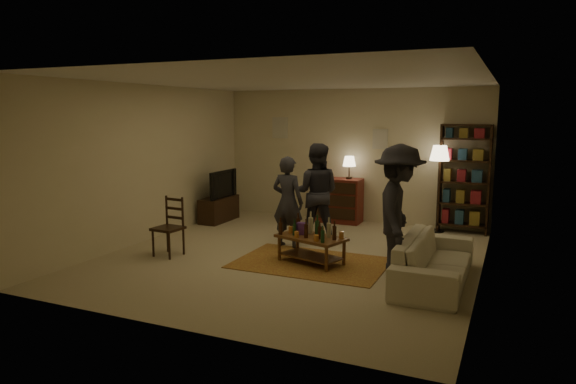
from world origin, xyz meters
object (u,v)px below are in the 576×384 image
Objects in this scene: dresser at (337,199)px; sofa at (435,260)px; dining_chair at (170,224)px; bookshelf at (464,178)px; coffee_table at (311,239)px; person_left at (288,202)px; person_by_sofa at (399,212)px; tv_stand at (219,203)px; person_right at (316,193)px; floor_lamp at (439,159)px.

sofa is (2.39, -3.11, -0.17)m from dresser.
dining_chair is 0.45× the size of sofa.
dresser is at bearing -178.43° from bookshelf.
coffee_table is 1.09m from person_left.
bookshelf is at bearing -19.06° from person_by_sofa.
person_left is (2.13, -1.31, 0.37)m from tv_stand.
sofa is at bearing -90.82° from bookshelf.
bookshelf is 3.44m from person_left.
person_right is (-0.42, 1.30, 0.48)m from coffee_table.
bookshelf is at bearing 18.16° from floor_lamp.
bookshelf reaches higher than tv_stand.
dining_chair is at bearing -167.96° from coffee_table.
tv_stand is 2.53m from person_left.
dresser is 0.75× the size of person_by_sofa.
coffee_table is 1.45m from person_right.
person_right reaches higher than sofa.
person_right is (-2.23, 1.46, 0.55)m from sofa.
dining_chair is 0.69× the size of dresser.
floor_lamp reaches higher than sofa.
person_left is at bearing -138.17° from bookshelf.
sofa is at bearing 9.41° from dining_chair.
sofa is 1.15× the size of person_by_sofa.
tv_stand is at bearing -26.56° from person_left.
dining_chair is 0.89× the size of tv_stand.
dresser reaches higher than sofa.
bookshelf reaches higher than coffee_table.
sofa is at bearing -52.46° from dresser.
coffee_table is 0.56× the size of bookshelf.
person_by_sofa is (1.89, -3.07, 0.43)m from dresser.
tv_stand is at bearing -168.20° from bookshelf.
coffee_table is 0.83× the size of dresser.
floor_lamp reaches higher than dresser.
tv_stand is 5.14m from sofa.
person_left is 2.19m from person_by_sofa.
tv_stand is at bearing 144.29° from coffee_table.
dining_chair is 1.92m from person_left.
person_right is at bearing 107.95° from coffee_table.
person_by_sofa is (2.01, -0.85, 0.15)m from person_left.
sofa is (0.39, -3.04, -1.07)m from floor_lamp.
dresser is (2.25, 0.91, 0.09)m from tv_stand.
tv_stand reaches higher than sofa.
tv_stand is 4.84m from bookshelf.
dresser is 3.93m from sofa.
dining_chair is 0.55× the size of person_right.
dining_chair is 0.62× the size of person_left.
floor_lamp reaches higher than tv_stand.
person_by_sofa is at bearing 128.38° from person_right.
person_left is at bearing -93.05° from dresser.
dining_chair is (-2.19, -0.47, 0.11)m from coffee_table.
dresser is at bearing -96.50° from person_right.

